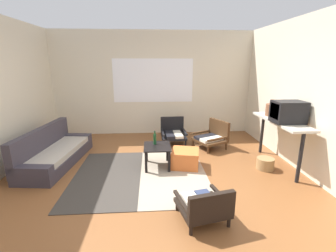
{
  "coord_description": "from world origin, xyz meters",
  "views": [
    {
      "loc": [
        -0.04,
        -3.35,
        1.9
      ],
      "look_at": [
        0.25,
        0.95,
        0.74
      ],
      "focal_mm": 25.3,
      "sensor_mm": 36.0,
      "label": 1
    }
  ],
  "objects_px": {
    "couch": "(54,153)",
    "crt_television": "(288,112)",
    "console_shelf": "(281,126)",
    "clay_vase": "(272,110)",
    "wicker_basket": "(265,164)",
    "coffee_table": "(157,150)",
    "armchair_corner": "(213,136)",
    "armchair_by_window": "(173,132)",
    "glass_bottle": "(155,139)",
    "ottoman_orange": "(185,158)",
    "armchair_striped_foreground": "(204,206)"
  },
  "relations": [
    {
      "from": "coffee_table",
      "to": "wicker_basket",
      "type": "height_order",
      "value": "coffee_table"
    },
    {
      "from": "coffee_table",
      "to": "glass_bottle",
      "type": "relative_size",
      "value": 2.23
    },
    {
      "from": "wicker_basket",
      "to": "armchair_striped_foreground",
      "type": "bearing_deg",
      "value": -135.96
    },
    {
      "from": "coffee_table",
      "to": "clay_vase",
      "type": "bearing_deg",
      "value": 6.87
    },
    {
      "from": "crt_television",
      "to": "glass_bottle",
      "type": "height_order",
      "value": "crt_television"
    },
    {
      "from": "clay_vase",
      "to": "armchair_striped_foreground",
      "type": "bearing_deg",
      "value": -132.28
    },
    {
      "from": "clay_vase",
      "to": "wicker_basket",
      "type": "distance_m",
      "value": 1.08
    },
    {
      "from": "couch",
      "to": "clay_vase",
      "type": "bearing_deg",
      "value": -0.19
    },
    {
      "from": "armchair_striped_foreground",
      "to": "armchair_corner",
      "type": "distance_m",
      "value": 2.72
    },
    {
      "from": "couch",
      "to": "crt_television",
      "type": "xyz_separation_m",
      "value": [
        4.25,
        -0.56,
        0.86
      ]
    },
    {
      "from": "couch",
      "to": "console_shelf",
      "type": "height_order",
      "value": "console_shelf"
    },
    {
      "from": "armchair_corner",
      "to": "wicker_basket",
      "type": "relative_size",
      "value": 2.69
    },
    {
      "from": "clay_vase",
      "to": "armchair_by_window",
      "type": "bearing_deg",
      "value": 148.56
    },
    {
      "from": "couch",
      "to": "coffee_table",
      "type": "bearing_deg",
      "value": -8.24
    },
    {
      "from": "armchair_striped_foreground",
      "to": "clay_vase",
      "type": "bearing_deg",
      "value": 47.72
    },
    {
      "from": "armchair_by_window",
      "to": "armchair_corner",
      "type": "bearing_deg",
      "value": -25.91
    },
    {
      "from": "coffee_table",
      "to": "armchair_corner",
      "type": "height_order",
      "value": "armchair_corner"
    },
    {
      "from": "armchair_by_window",
      "to": "console_shelf",
      "type": "distance_m",
      "value": 2.42
    },
    {
      "from": "console_shelf",
      "to": "crt_television",
      "type": "bearing_deg",
      "value": -90.98
    },
    {
      "from": "ottoman_orange",
      "to": "wicker_basket",
      "type": "relative_size",
      "value": 1.6
    },
    {
      "from": "ottoman_orange",
      "to": "clay_vase",
      "type": "distance_m",
      "value": 1.96
    },
    {
      "from": "clay_vase",
      "to": "armchair_corner",
      "type": "bearing_deg",
      "value": 144.09
    },
    {
      "from": "console_shelf",
      "to": "clay_vase",
      "type": "bearing_deg",
      "value": 90.0
    },
    {
      "from": "armchair_striped_foreground",
      "to": "clay_vase",
      "type": "height_order",
      "value": "clay_vase"
    },
    {
      "from": "clay_vase",
      "to": "coffee_table",
      "type": "bearing_deg",
      "value": -173.13
    },
    {
      "from": "armchair_striped_foreground",
      "to": "clay_vase",
      "type": "xyz_separation_m",
      "value": [
        1.73,
        1.91,
        0.79
      ]
    },
    {
      "from": "couch",
      "to": "coffee_table",
      "type": "xyz_separation_m",
      "value": [
        1.98,
        -0.29,
        0.11
      ]
    },
    {
      "from": "ottoman_orange",
      "to": "console_shelf",
      "type": "xyz_separation_m",
      "value": [
        1.74,
        -0.06,
        0.62
      ]
    },
    {
      "from": "armchair_corner",
      "to": "couch",
      "type": "bearing_deg",
      "value": -168.11
    },
    {
      "from": "couch",
      "to": "armchair_corner",
      "type": "bearing_deg",
      "value": 11.89
    },
    {
      "from": "console_shelf",
      "to": "crt_television",
      "type": "xyz_separation_m",
      "value": [
        -0.0,
        -0.18,
        0.29
      ]
    },
    {
      "from": "armchair_by_window",
      "to": "armchair_corner",
      "type": "relative_size",
      "value": 0.76
    },
    {
      "from": "armchair_by_window",
      "to": "couch",
      "type": "bearing_deg",
      "value": -155.18
    },
    {
      "from": "couch",
      "to": "crt_television",
      "type": "relative_size",
      "value": 3.84
    },
    {
      "from": "armchair_corner",
      "to": "ottoman_orange",
      "type": "height_order",
      "value": "armchair_corner"
    },
    {
      "from": "armchair_striped_foreground",
      "to": "ottoman_orange",
      "type": "distance_m",
      "value": 1.6
    },
    {
      "from": "armchair_striped_foreground",
      "to": "crt_television",
      "type": "bearing_deg",
      "value": 38.21
    },
    {
      "from": "ottoman_orange",
      "to": "clay_vase",
      "type": "height_order",
      "value": "clay_vase"
    },
    {
      "from": "couch",
      "to": "armchair_corner",
      "type": "height_order",
      "value": "couch"
    },
    {
      "from": "coffee_table",
      "to": "armchair_by_window",
      "type": "xyz_separation_m",
      "value": [
        0.42,
        1.4,
        -0.06
      ]
    },
    {
      "from": "crt_television",
      "to": "armchair_striped_foreground",
      "type": "bearing_deg",
      "value": -141.79
    },
    {
      "from": "coffee_table",
      "to": "crt_television",
      "type": "relative_size",
      "value": 1.13
    },
    {
      "from": "coffee_table",
      "to": "crt_television",
      "type": "bearing_deg",
      "value": -6.83
    },
    {
      "from": "wicker_basket",
      "to": "armchair_by_window",
      "type": "bearing_deg",
      "value": 133.51
    },
    {
      "from": "coffee_table",
      "to": "clay_vase",
      "type": "relative_size",
      "value": 1.81
    },
    {
      "from": "coffee_table",
      "to": "console_shelf",
      "type": "xyz_separation_m",
      "value": [
        2.26,
        -0.09,
        0.46
      ]
    },
    {
      "from": "couch",
      "to": "armchair_by_window",
      "type": "xyz_separation_m",
      "value": [
        2.41,
        1.11,
        0.05
      ]
    },
    {
      "from": "console_shelf",
      "to": "glass_bottle",
      "type": "height_order",
      "value": "console_shelf"
    },
    {
      "from": "crt_television",
      "to": "armchair_by_window",
      "type": "bearing_deg",
      "value": 137.75
    },
    {
      "from": "couch",
      "to": "armchair_by_window",
      "type": "distance_m",
      "value": 2.65
    }
  ]
}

